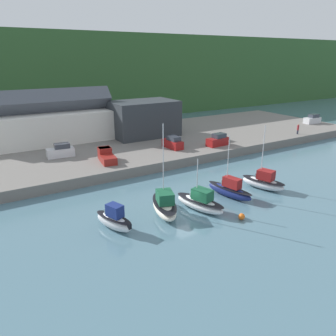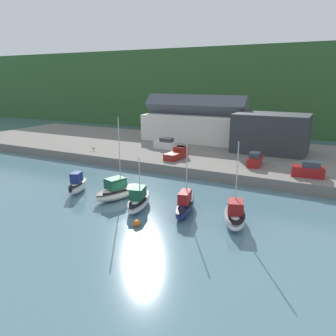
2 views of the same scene
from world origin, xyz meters
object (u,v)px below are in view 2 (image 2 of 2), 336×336
(parked_car_1, at_px, (165,144))
(moored_boat_1, at_px, (117,191))
(moored_boat_3, at_px, (185,205))
(moored_boat_4, at_px, (235,215))
(mooring_buoy_0, at_px, (137,223))
(pickup_truck_0, at_px, (177,153))
(parked_car_3, at_px, (255,160))
(dog_on_quay, at_px, (93,148))
(moored_boat_2, at_px, (139,200))
(parked_car_0, at_px, (309,170))
(moored_boat_0, at_px, (78,185))

(parked_car_1, bearing_deg, moored_boat_1, -163.03)
(moored_boat_3, relative_size, moored_boat_4, 0.92)
(moored_boat_4, xyz_separation_m, mooring_buoy_0, (-8.63, -5.08, -0.62))
(moored_boat_1, distance_m, pickup_truck_0, 17.39)
(parked_car_3, height_order, mooring_buoy_0, parked_car_3)
(moored_boat_3, bearing_deg, moored_boat_1, 166.69)
(parked_car_3, bearing_deg, dog_on_quay, -178.27)
(moored_boat_2, xyz_separation_m, moored_boat_4, (11.05, 0.81, 0.02))
(moored_boat_4, distance_m, mooring_buoy_0, 10.03)
(dog_on_quay, relative_size, mooring_buoy_0, 1.23)
(parked_car_1, bearing_deg, dog_on_quay, 127.69)
(parked_car_0, height_order, pickup_truck_0, parked_car_0)
(moored_boat_1, distance_m, parked_car_1, 23.93)
(moored_boat_4, height_order, pickup_truck_0, moored_boat_4)
(moored_boat_0, bearing_deg, parked_car_0, 11.53)
(moored_boat_1, relative_size, mooring_buoy_0, 14.16)
(moored_boat_2, relative_size, parked_car_0, 1.56)
(moored_boat_3, distance_m, mooring_buoy_0, 6.11)
(moored_boat_1, xyz_separation_m, parked_car_3, (12.64, 18.44, 1.40))
(parked_car_1, distance_m, pickup_truck_0, 8.00)
(moored_boat_1, relative_size, moored_boat_4, 1.19)
(moored_boat_0, height_order, dog_on_quay, moored_boat_0)
(parked_car_1, distance_m, parked_car_3, 18.74)
(dog_on_quay, bearing_deg, pickup_truck_0, -158.04)
(moored_boat_1, relative_size, dog_on_quay, 11.49)
(moored_boat_2, distance_m, mooring_buoy_0, 4.94)
(parked_car_3, bearing_deg, moored_boat_2, -117.31)
(moored_boat_0, height_order, moored_boat_4, moored_boat_4)
(moored_boat_3, bearing_deg, moored_boat_4, -13.85)
(moored_boat_4, xyz_separation_m, pickup_truck_0, (-15.08, 17.88, 1.35))
(moored_boat_0, bearing_deg, moored_boat_2, -25.32)
(parked_car_0, relative_size, pickup_truck_0, 0.88)
(moored_boat_0, height_order, pickup_truck_0, pickup_truck_0)
(moored_boat_2, relative_size, parked_car_3, 1.57)
(moored_boat_1, xyz_separation_m, parked_car_1, (-5.46, 23.26, 1.40))
(moored_boat_3, height_order, parked_car_1, moored_boat_3)
(parked_car_3, distance_m, dog_on_quay, 29.47)
(moored_boat_2, relative_size, moored_boat_4, 0.79)
(moored_boat_1, relative_size, parked_car_0, 2.33)
(moored_boat_1, xyz_separation_m, moored_boat_3, (9.33, -0.30, -0.05))
(moored_boat_0, xyz_separation_m, parked_car_3, (18.80, 18.75, 1.42))
(parked_car_0, bearing_deg, moored_boat_0, 115.95)
(moored_boat_1, bearing_deg, pickup_truck_0, 108.44)
(moored_boat_0, xyz_separation_m, moored_boat_4, (21.16, -0.21, -0.03))
(parked_car_3, bearing_deg, pickup_truck_0, -178.69)
(pickup_truck_0, bearing_deg, moored_boat_2, -70.13)
(dog_on_quay, bearing_deg, parked_car_1, -129.76)
(mooring_buoy_0, bearing_deg, parked_car_0, 56.47)
(parked_car_1, xyz_separation_m, parked_car_3, (18.11, -4.82, 0.00))
(dog_on_quay, bearing_deg, moored_boat_0, 139.65)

